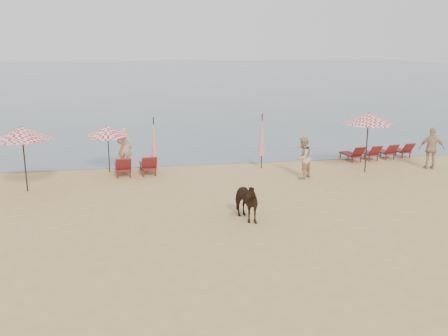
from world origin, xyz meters
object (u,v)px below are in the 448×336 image
object	(u,v)px
lounger_cluster_left	(136,165)
umbrella_closed_left	(154,139)
beachgoer_right_b	(432,148)
umbrella_open_left_a	(22,133)
umbrella_open_left_b	(107,130)
beachgoer_left	(124,148)
lounger_cluster_right	(378,152)
umbrella_open_right	(369,118)
umbrella_closed_right	(262,135)
cow	(244,201)
beachgoer_right_a	(303,158)

from	to	relation	value
lounger_cluster_left	umbrella_closed_left	size ratio (longest dim) A/B	0.74
lounger_cluster_left	beachgoer_right_b	size ratio (longest dim) A/B	0.98
umbrella_open_left_a	lounger_cluster_left	bearing A→B (deg)	27.39
umbrella_open_left_b	beachgoer_right_b	size ratio (longest dim) A/B	1.15
umbrella_open_left_a	beachgoer_left	size ratio (longest dim) A/B	1.35
lounger_cluster_left	umbrella_open_left_b	world-z (taller)	umbrella_open_left_b
lounger_cluster_right	umbrella_closed_left	world-z (taller)	umbrella_closed_left
umbrella_open_left_b	beachgoer_left	xyz separation A→B (m)	(0.69, 0.70, -0.96)
lounger_cluster_left	lounger_cluster_right	bearing A→B (deg)	0.75
umbrella_open_left_a	umbrella_open_right	distance (m)	14.60
beachgoer_right_b	umbrella_open_left_b	bearing A→B (deg)	11.04
umbrella_closed_right	umbrella_open_right	bearing A→B (deg)	-18.04
cow	beachgoer_right_b	world-z (taller)	beachgoer_right_b
cow	beachgoer_right_a	world-z (taller)	beachgoer_right_a
umbrella_closed_right	beachgoer_right_b	world-z (taller)	umbrella_closed_right
umbrella_closed_left	umbrella_open_right	bearing A→B (deg)	-7.47
lounger_cluster_right	umbrella_closed_right	xyz separation A→B (m)	(-6.27, -0.85, 1.20)
lounger_cluster_left	umbrella_closed_left	distance (m)	1.42
umbrella_open_right	umbrella_closed_right	bearing A→B (deg)	178.06
umbrella_closed_left	beachgoer_left	distance (m)	2.01
beachgoer_right_a	beachgoer_left	bearing A→B (deg)	-64.20
umbrella_open_right	umbrella_closed_right	xyz separation A→B (m)	(-4.51, 1.47, -0.87)
umbrella_closed_left	beachgoer_right_a	size ratio (longest dim) A/B	1.41
lounger_cluster_right	beachgoer_right_b	size ratio (longest dim) A/B	1.91
beachgoer_right_a	cow	bearing A→B (deg)	11.05
beachgoer_left	beachgoer_right_b	bearing A→B (deg)	-178.66
umbrella_closed_left	umbrella_closed_right	bearing A→B (deg)	2.63
umbrella_closed_right	cow	world-z (taller)	umbrella_closed_right
umbrella_closed_left	cow	world-z (taller)	umbrella_closed_left
umbrella_closed_left	beachgoer_right_a	distance (m)	6.58
umbrella_closed_right	beachgoer_right_a	world-z (taller)	umbrella_closed_right
beachgoer_left	umbrella_closed_left	bearing A→B (deg)	146.39
cow	beachgoer_right_a	bearing A→B (deg)	35.00
umbrella_open_left_b	beachgoer_right_b	world-z (taller)	umbrella_open_left_b
cow	beachgoer_right_b	distance (m)	11.36
umbrella_open_left_a	cow	xyz separation A→B (m)	(7.81, -4.66, -1.68)
beachgoer_right_b	umbrella_open_right	bearing A→B (deg)	19.01
beachgoer_left	umbrella_open_right	bearing A→B (deg)	178.12
umbrella_open_left_b	beachgoer_right_a	bearing A→B (deg)	-26.83
umbrella_open_left_a	beachgoer_right_a	size ratio (longest dim) A/B	1.43
lounger_cluster_right	beachgoer_right_a	xyz separation A→B (m)	(-4.94, -2.89, 0.53)
lounger_cluster_left	umbrella_closed_right	distance (m)	5.93
umbrella_open_right	umbrella_closed_right	distance (m)	4.83
umbrella_closed_left	beachgoer_right_a	bearing A→B (deg)	-16.08
lounger_cluster_left	lounger_cluster_right	world-z (taller)	lounger_cluster_left
umbrella_open_left_b	beachgoer_left	bearing A→B (deg)	35.29
lounger_cluster_right	umbrella_closed_left	size ratio (longest dim) A/B	1.44
beachgoer_left	umbrella_open_left_a	bearing A→B (deg)	52.19
lounger_cluster_right	beachgoer_left	xyz separation A→B (m)	(-12.58, 0.29, 0.58)
umbrella_closed_right	beachgoer_right_b	xyz separation A→B (m)	(7.77, -1.42, -0.62)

